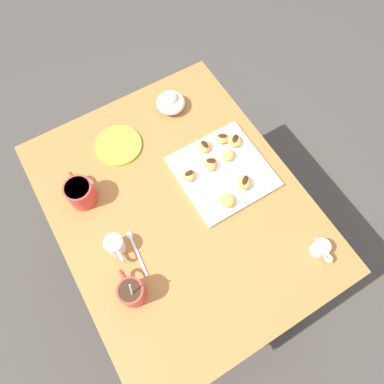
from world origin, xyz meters
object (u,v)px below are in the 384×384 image
(beignet_5, at_px, (189,175))
(coffee_mug_red_right, at_px, (80,192))
(saucer_lime_left, at_px, (118,145))
(beignet_4, at_px, (228,200))
(pastry_plate_square, at_px, (223,172))
(beignet_3, at_px, (211,164))
(beignet_2, at_px, (244,183))
(cream_pitcher_white, at_px, (115,245))
(ice_cream_bowl, at_px, (171,102))
(chocolate_sauce_pitcher, at_px, (321,248))
(coffee_mug_red_left, at_px, (131,292))
(beignet_1, at_px, (228,155))
(beignet_7, at_px, (222,138))
(beignet_6, at_px, (205,147))
(beignet_0, at_px, (235,141))
(dining_table, at_px, (180,218))

(beignet_5, bearing_deg, coffee_mug_red_right, 70.25)
(beignet_5, bearing_deg, saucer_lime_left, 31.30)
(coffee_mug_red_right, height_order, beignet_4, coffee_mug_red_right)
(pastry_plate_square, height_order, beignet_3, beignet_3)
(coffee_mug_red_right, distance_m, beignet_2, 0.56)
(cream_pitcher_white, height_order, ice_cream_bowl, ice_cream_bowl)
(saucer_lime_left, bearing_deg, beignet_2, -141.22)
(ice_cream_bowl, bearing_deg, chocolate_sauce_pitcher, -170.27)
(pastry_plate_square, distance_m, saucer_lime_left, 0.40)
(cream_pitcher_white, bearing_deg, coffee_mug_red_right, 5.11)
(coffee_mug_red_left, xyz_separation_m, beignet_1, (0.25, -0.51, -0.02))
(pastry_plate_square, xyz_separation_m, coffee_mug_red_left, (-0.21, 0.47, 0.04))
(beignet_1, xyz_separation_m, beignet_7, (0.07, -0.02, -0.00))
(coffee_mug_red_left, distance_m, chocolate_sauce_pitcher, 0.61)
(coffee_mug_red_left, height_order, beignet_2, coffee_mug_red_left)
(beignet_7, bearing_deg, beignet_5, 110.97)
(beignet_6, bearing_deg, beignet_4, 168.27)
(beignet_1, relative_size, beignet_6, 0.99)
(saucer_lime_left, bearing_deg, coffee_mug_red_right, 123.30)
(pastry_plate_square, height_order, coffee_mug_red_right, coffee_mug_red_right)
(beignet_0, bearing_deg, cream_pitcher_white, 103.56)
(beignet_2, bearing_deg, coffee_mug_red_right, 63.49)
(chocolate_sauce_pitcher, xyz_separation_m, beignet_1, (0.44, 0.07, -0.00))
(beignet_0, distance_m, beignet_4, 0.24)
(cream_pitcher_white, distance_m, beignet_0, 0.56)
(coffee_mug_red_left, bearing_deg, dining_table, -55.35)
(ice_cream_bowl, distance_m, beignet_6, 0.23)
(beignet_4, bearing_deg, cream_pitcher_white, 82.31)
(pastry_plate_square, bearing_deg, beignet_7, -30.84)
(beignet_0, bearing_deg, dining_table, 108.98)
(ice_cream_bowl, relative_size, beignet_3, 2.07)
(coffee_mug_red_left, distance_m, coffee_mug_red_right, 0.38)
(ice_cream_bowl, bearing_deg, beignet_3, 177.78)
(cream_pitcher_white, bearing_deg, ice_cream_bowl, -46.94)
(beignet_2, bearing_deg, pastry_plate_square, 20.07)
(coffee_mug_red_right, height_order, beignet_6, coffee_mug_red_right)
(beignet_4, bearing_deg, beignet_6, -11.73)
(beignet_3, bearing_deg, beignet_0, -73.78)
(dining_table, xyz_separation_m, pastry_plate_square, (0.03, -0.20, 0.14))
(coffee_mug_red_right, xyz_separation_m, beignet_7, (-0.06, -0.53, -0.02))
(pastry_plate_square, xyz_separation_m, saucer_lime_left, (0.29, 0.27, -0.00))
(beignet_5, bearing_deg, beignet_0, -80.54)
(coffee_mug_red_left, bearing_deg, ice_cream_bowl, -38.86)
(ice_cream_bowl, bearing_deg, beignet_2, -173.58)
(coffee_mug_red_left, bearing_deg, cream_pitcher_white, -7.20)
(saucer_lime_left, height_order, beignet_1, beignet_1)
(dining_table, bearing_deg, beignet_6, -53.76)
(chocolate_sauce_pitcher, bearing_deg, saucer_lime_left, 28.91)
(beignet_0, relative_size, beignet_6, 1.05)
(cream_pitcher_white, height_order, beignet_1, cream_pitcher_white)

